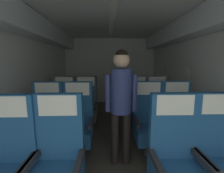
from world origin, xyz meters
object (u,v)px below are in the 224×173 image
at_px(seat_a_left_aisle, 58,164).
at_px(seat_b_right_aisle, 177,123).
at_px(seat_a_right_window, 176,162).
at_px(seat_a_right_aisle, 221,160).
at_px(seat_b_left_aisle, 78,125).
at_px(seat_c_right_aisle, 157,106).
at_px(seat_b_right_window, 149,123).
at_px(seat_c_left_window, 64,107).
at_px(flight_attendant, 121,96).
at_px(seat_a_left_window, 7,167).
at_px(seat_c_right_window, 137,107).
at_px(seat_c_left_aisle, 86,107).
at_px(seat_b_left_window, 47,125).

distance_m(seat_a_left_aisle, seat_b_right_aisle, 1.83).
bearing_deg(seat_a_right_window, seat_a_right_aisle, 2.04).
height_order(seat_a_right_aisle, seat_b_right_aisle, same).
distance_m(seat_a_right_aisle, seat_b_right_aisle, 0.91).
xyz_separation_m(seat_b_left_aisle, seat_c_right_aisle, (1.56, 0.93, 0.00)).
distance_m(seat_a_left_aisle, seat_b_right_window, 1.46).
distance_m(seat_b_right_window, seat_c_left_window, 1.83).
relative_size(seat_a_right_aisle, flight_attendant, 0.71).
xyz_separation_m(seat_a_right_window, seat_c_left_window, (-1.59, 1.83, 0.00)).
height_order(seat_c_left_window, seat_c_right_aisle, same).
xyz_separation_m(seat_a_left_window, seat_b_left_aisle, (0.47, 0.93, 0.00)).
xyz_separation_m(seat_a_right_aisle, seat_c_right_window, (-0.47, 1.83, 0.00)).
bearing_deg(seat_c_left_window, seat_b_left_aisle, -62.86).
bearing_deg(seat_c_right_aisle, seat_c_left_aisle, -179.73).
relative_size(seat_b_left_aisle, seat_c_right_aisle, 1.00).
bearing_deg(seat_c_left_aisle, flight_attendant, -60.80).
bearing_deg(seat_b_right_aisle, seat_b_left_aisle, -179.68).
bearing_deg(seat_b_right_window, seat_a_right_aisle, -63.44).
xyz_separation_m(seat_b_left_window, seat_b_right_aisle, (2.04, 0.00, 0.00)).
bearing_deg(seat_a_left_aisle, seat_c_right_window, 58.50).
height_order(seat_b_right_aisle, seat_c_left_window, same).
height_order(seat_a_left_window, seat_a_left_aisle, same).
height_order(seat_a_left_window, seat_b_right_aisle, same).
bearing_deg(seat_b_right_window, seat_a_left_aisle, -141.10).
bearing_deg(seat_a_right_aisle, seat_c_left_aisle, 131.01).
height_order(seat_b_right_window, seat_c_right_window, same).
xyz_separation_m(seat_c_right_aisle, flight_attendant, (-0.91, -1.18, 0.51)).
bearing_deg(seat_a_right_aisle, flight_attendant, 144.95).
bearing_deg(seat_b_left_window, seat_c_right_aisle, 24.31).
relative_size(seat_b_right_window, seat_c_right_aisle, 1.00).
xyz_separation_m(seat_a_left_aisle, seat_b_left_aisle, (0.01, 0.90, 0.00)).
height_order(seat_a_right_aisle, seat_b_left_window, same).
bearing_deg(seat_c_left_window, seat_c_left_aisle, 0.31).
height_order(seat_b_left_aisle, seat_b_right_window, same).
xyz_separation_m(seat_a_left_window, seat_b_right_window, (1.59, 0.94, 0.00)).
xyz_separation_m(seat_b_right_window, seat_c_right_window, (-0.01, 0.91, 0.00)).
bearing_deg(seat_c_left_window, seat_c_right_window, 0.42).
bearing_deg(seat_c_left_aisle, seat_b_left_aisle, -89.81).
bearing_deg(seat_c_left_window, seat_a_right_aisle, -41.57).
height_order(seat_b_right_window, seat_c_right_aisle, same).
bearing_deg(seat_b_left_aisle, seat_b_left_window, 179.01).
distance_m(seat_c_left_window, seat_c_right_aisle, 2.03).
relative_size(seat_a_left_aisle, flight_attendant, 0.71).
height_order(seat_a_left_aisle, seat_a_right_aisle, same).
distance_m(seat_b_left_window, seat_c_right_window, 1.83).
bearing_deg(flight_attendant, seat_b_left_aisle, -6.13).
distance_m(seat_b_right_aisle, seat_c_right_aisle, 0.92).
xyz_separation_m(seat_a_right_window, seat_c_right_aisle, (0.44, 1.84, 0.00)).
relative_size(seat_b_right_aisle, seat_c_right_window, 1.00).
xyz_separation_m(seat_a_left_aisle, seat_b_right_window, (1.13, 0.91, 0.00)).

